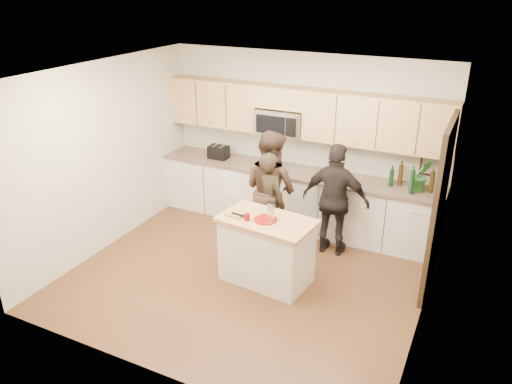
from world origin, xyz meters
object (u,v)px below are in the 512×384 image
at_px(woman_center, 270,189).
at_px(woman_left, 269,203).
at_px(toaster, 219,152).
at_px(island, 266,250).
at_px(woman_right, 335,200).

bearing_deg(woman_center, woman_left, 130.35).
xyz_separation_m(toaster, woman_center, (1.27, -0.71, -0.16)).
height_order(island, woman_center, woman_center).
relative_size(toaster, woman_center, 0.18).
bearing_deg(woman_right, island, 62.49).
xyz_separation_m(island, woman_right, (0.56, 1.10, 0.37)).
distance_m(island, woman_left, 0.87).
xyz_separation_m(island, woman_left, (-0.31, 0.75, 0.30)).
relative_size(island, woman_right, 0.77).
relative_size(woman_left, woman_right, 0.92).
distance_m(woman_left, woman_right, 0.93).
distance_m(toaster, woman_center, 1.46).
distance_m(island, woman_right, 1.29).
height_order(island, toaster, toaster).
relative_size(woman_center, woman_right, 1.07).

